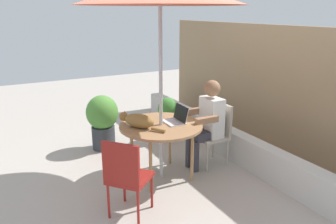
# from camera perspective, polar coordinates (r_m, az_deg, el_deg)

# --- Properties ---
(ground_plane) EXTENTS (14.00, 14.00, 0.00)m
(ground_plane) POSITION_cam_1_polar(r_m,az_deg,el_deg) (4.42, -1.16, -11.05)
(ground_plane) COLOR #ADA399
(fence_back) EXTENTS (5.76, 0.08, 1.89)m
(fence_back) POSITION_cam_1_polar(r_m,az_deg,el_deg) (5.25, 18.46, 3.66)
(fence_back) COLOR #937756
(fence_back) RESTS_ON ground
(planter_wall_low) EXTENTS (5.18, 0.20, 0.42)m
(planter_wall_low) POSITION_cam_1_polar(r_m,az_deg,el_deg) (4.94, 11.32, -5.55)
(planter_wall_low) COLOR beige
(planter_wall_low) RESTS_ON ground
(patio_table) EXTENTS (1.04, 1.04, 0.72)m
(patio_table) POSITION_cam_1_polar(r_m,az_deg,el_deg) (4.15, -1.21, -2.94)
(patio_table) COLOR #9E754C
(patio_table) RESTS_ON ground
(chair_occupied) EXTENTS (0.40, 0.40, 0.87)m
(chair_occupied) POSITION_cam_1_polar(r_m,az_deg,el_deg) (4.64, 8.29, -2.99)
(chair_occupied) COLOR #B2A899
(chair_occupied) RESTS_ON ground
(chair_empty) EXTENTS (0.56, 0.56, 0.87)m
(chair_empty) POSITION_cam_1_polar(r_m,az_deg,el_deg) (3.43, -7.28, -10.47)
(chair_empty) COLOR maroon
(chair_empty) RESTS_ON ground
(person_seated) EXTENTS (0.48, 0.48, 1.21)m
(person_seated) POSITION_cam_1_polar(r_m,az_deg,el_deg) (4.49, 6.78, -1.28)
(person_seated) COLOR white
(person_seated) RESTS_ON ground
(laptop) EXTENTS (0.31, 0.26, 0.21)m
(laptop) POSITION_cam_1_polar(r_m,az_deg,el_deg) (4.20, 1.62, -0.95)
(laptop) COLOR silver
(laptop) RESTS_ON patio_table
(cat) EXTENTS (0.58, 0.39, 0.17)m
(cat) POSITION_cam_1_polar(r_m,az_deg,el_deg) (4.03, -5.30, -1.49)
(cat) COLOR olive
(cat) RESTS_ON patio_table
(potted_plant_near_fence) EXTENTS (0.49, 0.49, 0.85)m
(potted_plant_near_fence) POSITION_cam_1_polar(r_m,az_deg,el_deg) (5.20, -11.22, -1.20)
(potted_plant_near_fence) COLOR #33383D
(potted_plant_near_fence) RESTS_ON ground
(potted_plant_by_chair) EXTENTS (0.33, 0.33, 0.72)m
(potted_plant_by_chair) POSITION_cam_1_polar(r_m,az_deg,el_deg) (5.50, -0.06, -0.96)
(potted_plant_by_chair) COLOR #9E5138
(potted_plant_by_chair) RESTS_ON ground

